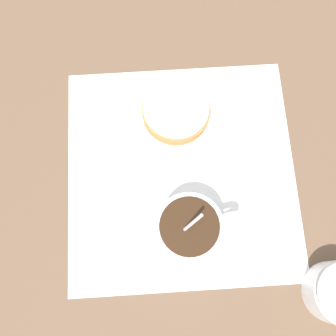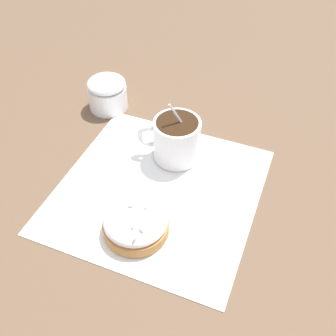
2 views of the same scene
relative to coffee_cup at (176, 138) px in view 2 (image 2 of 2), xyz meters
name	(u,v)px [view 2 (image 2 of 2)]	position (x,y,z in m)	size (l,w,h in m)	color
ground_plane	(158,190)	(0.08, 0.01, -0.04)	(3.00, 3.00, 0.00)	brown
paper_napkin	(158,190)	(0.08, 0.01, -0.04)	(0.35, 0.35, 0.00)	white
coffee_cup	(176,138)	(0.00, 0.00, 0.00)	(0.08, 0.11, 0.11)	white
frosted_pastry	(136,223)	(0.17, 0.02, -0.02)	(0.10, 0.10, 0.04)	#B2753D
sugar_bowl	(107,93)	(-0.07, -0.19, -0.01)	(0.08, 0.08, 0.07)	white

